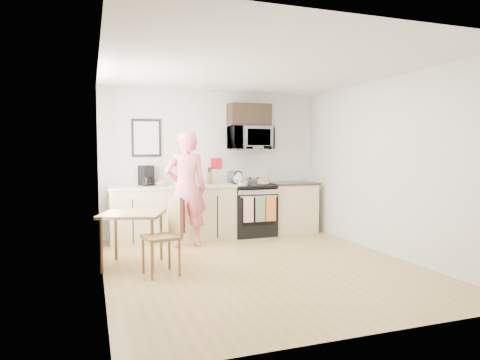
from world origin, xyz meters
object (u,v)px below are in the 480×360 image
object	(u,v)px
range	(252,211)
cake	(263,182)
person	(186,189)
chair	(171,224)
microwave	(250,138)
dining_table	(133,219)

from	to	relation	value
range	cake	distance (m)	0.57
person	chair	xyz separation A→B (m)	(-0.49, -1.41, -0.30)
person	chair	size ratio (longest dim) A/B	1.91
microwave	dining_table	bearing A→B (deg)	-145.24
person	cake	distance (m)	1.58
microwave	dining_table	distance (m)	2.95
person	dining_table	bearing A→B (deg)	47.93
range	microwave	bearing A→B (deg)	90.06
person	cake	size ratio (longest dim) A/B	7.57
range	person	xyz separation A→B (m)	(-1.32, -0.53, 0.49)
range	chair	xyz separation A→B (m)	(-1.81, -1.93, 0.19)
person	chair	world-z (taller)	person
microwave	cake	size ratio (longest dim) A/B	3.11
person	chair	bearing A→B (deg)	73.50
cake	microwave	bearing A→B (deg)	137.07
dining_table	chair	xyz separation A→B (m)	(0.43, -0.48, -0.01)
microwave	cake	distance (m)	0.84
microwave	person	world-z (taller)	microwave
person	range	bearing A→B (deg)	-155.68
chair	range	bearing A→B (deg)	36.22
range	dining_table	size ratio (longest dim) A/B	1.37
range	chair	distance (m)	2.65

